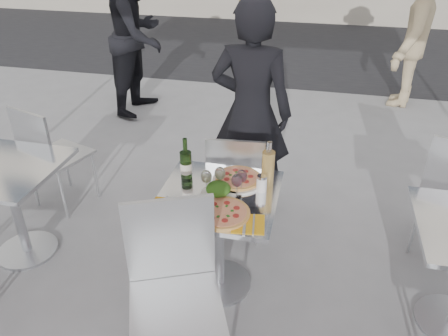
% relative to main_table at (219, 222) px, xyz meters
% --- Properties ---
extents(ground, '(80.00, 80.00, 0.00)m').
position_rel_main_table_xyz_m(ground, '(0.00, 0.00, -0.54)').
color(ground, slate).
extents(street_asphalt, '(24.00, 5.00, 0.00)m').
position_rel_main_table_xyz_m(street_asphalt, '(0.00, 6.50, -0.54)').
color(street_asphalt, black).
rests_on(street_asphalt, ground).
extents(main_table, '(0.72, 0.72, 0.75)m').
position_rel_main_table_xyz_m(main_table, '(0.00, 0.00, 0.00)').
color(main_table, '#B7BABF').
rests_on(main_table, ground).
extents(side_table_left, '(0.72, 0.72, 0.75)m').
position_rel_main_table_xyz_m(side_table_left, '(-1.50, 0.00, 0.00)').
color(side_table_left, '#B7BABF').
rests_on(side_table_left, ground).
extents(chair_far, '(0.45, 0.46, 0.91)m').
position_rel_main_table_xyz_m(chair_far, '(0.00, 0.54, -0.00)').
color(chair_far, silver).
rests_on(chair_far, ground).
extents(chair_near, '(0.62, 0.62, 1.02)m').
position_rel_main_table_xyz_m(chair_near, '(-0.09, -0.61, 0.07)').
color(chair_near, silver).
rests_on(chair_near, ground).
extents(side_chair_lfar, '(0.54, 0.55, 0.94)m').
position_rel_main_table_xyz_m(side_chair_lfar, '(-1.58, 0.59, 0.02)').
color(side_chair_lfar, silver).
rests_on(side_chair_lfar, ground).
extents(woman_diner, '(0.68, 0.47, 1.77)m').
position_rel_main_table_xyz_m(woman_diner, '(0.03, 0.97, 0.34)').
color(woman_diner, black).
rests_on(woman_diner, ground).
extents(pedestrian_a, '(0.79, 0.98, 1.89)m').
position_rel_main_table_xyz_m(pedestrian_a, '(-1.69, 2.85, 0.41)').
color(pedestrian_a, black).
rests_on(pedestrian_a, ground).
extents(pedestrian_b, '(1.01, 1.39, 1.92)m').
position_rel_main_table_xyz_m(pedestrian_b, '(1.55, 3.79, 0.42)').
color(pedestrian_b, tan).
rests_on(pedestrian_b, ground).
extents(pizza_near, '(0.32, 0.32, 0.02)m').
position_rel_main_table_xyz_m(pizza_near, '(0.07, -0.19, 0.22)').
color(pizza_near, '#E6A359').
rests_on(pizza_near, main_table).
extents(pizza_far, '(0.33, 0.33, 0.03)m').
position_rel_main_table_xyz_m(pizza_far, '(0.09, 0.18, 0.23)').
color(pizza_far, white).
rests_on(pizza_far, main_table).
extents(salad_plate, '(0.22, 0.22, 0.09)m').
position_rel_main_table_xyz_m(salad_plate, '(0.00, -0.01, 0.25)').
color(salad_plate, white).
rests_on(salad_plate, main_table).
extents(wine_bottle, '(0.07, 0.07, 0.29)m').
position_rel_main_table_xyz_m(wine_bottle, '(-0.24, 0.12, 0.32)').
color(wine_bottle, '#294A1C').
rests_on(wine_bottle, main_table).
extents(carafe, '(0.08, 0.08, 0.29)m').
position_rel_main_table_xyz_m(carafe, '(0.27, 0.20, 0.33)').
color(carafe, '#DEB55F').
rests_on(carafe, main_table).
extents(sugar_shaker, '(0.06, 0.06, 0.11)m').
position_rel_main_table_xyz_m(sugar_shaker, '(0.25, 0.10, 0.26)').
color(sugar_shaker, white).
rests_on(sugar_shaker, main_table).
extents(wineglass_white_a, '(0.07, 0.07, 0.16)m').
position_rel_main_table_xyz_m(wineglass_white_a, '(-0.07, 0.00, 0.32)').
color(wineglass_white_a, white).
rests_on(wineglass_white_a, main_table).
extents(wineglass_white_b, '(0.07, 0.07, 0.16)m').
position_rel_main_table_xyz_m(wineglass_white_b, '(-0.00, 0.06, 0.32)').
color(wineglass_white_b, white).
rests_on(wineglass_white_b, main_table).
extents(wineglass_red_a, '(0.07, 0.07, 0.16)m').
position_rel_main_table_xyz_m(wineglass_red_a, '(0.11, 0.00, 0.32)').
color(wineglass_red_a, white).
rests_on(wineglass_red_a, main_table).
extents(wineglass_red_b, '(0.07, 0.07, 0.16)m').
position_rel_main_table_xyz_m(wineglass_red_b, '(0.13, 0.05, 0.32)').
color(wineglass_red_b, white).
rests_on(wineglass_red_b, main_table).
extents(napkin_left, '(0.19, 0.20, 0.01)m').
position_rel_main_table_xyz_m(napkin_left, '(-0.27, -0.20, 0.21)').
color(napkin_left, gold).
rests_on(napkin_left, main_table).
extents(napkin_right, '(0.20, 0.20, 0.01)m').
position_rel_main_table_xyz_m(napkin_right, '(0.23, -0.25, 0.21)').
color(napkin_right, gold).
rests_on(napkin_right, main_table).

